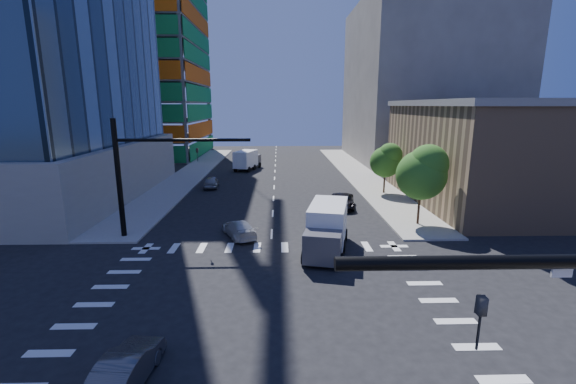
{
  "coord_description": "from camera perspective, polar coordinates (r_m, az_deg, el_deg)",
  "views": [
    {
      "loc": [
        0.59,
        -17.33,
        10.08
      ],
      "look_at": [
        1.21,
        8.0,
        4.35
      ],
      "focal_mm": 24.0,
      "sensor_mm": 36.0,
      "label": 1
    }
  ],
  "objects": [
    {
      "name": "ground",
      "position": [
        20.06,
        -3.04,
        -17.43
      ],
      "size": [
        160.0,
        160.0,
        0.0
      ],
      "primitive_type": "plane",
      "color": "black",
      "rests_on": "ground"
    },
    {
      "name": "road_markings",
      "position": [
        20.06,
        -3.04,
        -17.42
      ],
      "size": [
        20.0,
        20.0,
        0.01
      ],
      "primitive_type": "cube",
      "color": "silver",
      "rests_on": "ground"
    },
    {
      "name": "sidewalk_ne",
      "position": [
        59.41,
        10.19,
        2.85
      ],
      "size": [
        5.0,
        60.0,
        0.15
      ],
      "primitive_type": "cube",
      "color": "gray",
      "rests_on": "ground"
    },
    {
      "name": "sidewalk_nw",
      "position": [
        59.66,
        -14.07,
        2.71
      ],
      "size": [
        5.0,
        60.0,
        0.15
      ],
      "primitive_type": "cube",
      "color": "gray",
      "rests_on": "ground"
    },
    {
      "name": "construction_building",
      "position": [
        85.31,
        -22.19,
        21.67
      ],
      "size": [
        25.16,
        34.5,
        70.6
      ],
      "color": "slate",
      "rests_on": "ground"
    },
    {
      "name": "commercial_building",
      "position": [
        46.54,
        30.38,
        5.13
      ],
      "size": [
        20.5,
        22.5,
        10.6
      ],
      "color": "#957656",
      "rests_on": "ground"
    },
    {
      "name": "bg_building_ne",
      "position": [
        77.1,
        19.31,
        14.97
      ],
      "size": [
        24.0,
        30.0,
        28.0
      ],
      "primitive_type": "cube",
      "color": "#68625E",
      "rests_on": "ground"
    },
    {
      "name": "signal_mast_nw",
      "position": [
        31.06,
        -21.36,
        3.38
      ],
      "size": [
        10.2,
        0.4,
        9.0
      ],
      "color": "black",
      "rests_on": "sidewalk_nw"
    },
    {
      "name": "tree_south",
      "position": [
        33.91,
        19.44,
        2.87
      ],
      "size": [
        4.16,
        4.16,
        6.82
      ],
      "color": "#382316",
      "rests_on": "sidewalk_ne"
    },
    {
      "name": "tree_north",
      "position": [
        45.37,
        14.44,
        4.63
      ],
      "size": [
        3.54,
        3.52,
        5.78
      ],
      "color": "#382316",
      "rests_on": "sidewalk_ne"
    },
    {
      "name": "car_nb_far",
      "position": [
        39.01,
        8.1,
        -1.32
      ],
      "size": [
        2.99,
        5.2,
        1.36
      ],
      "primitive_type": "imported",
      "rotation": [
        0.0,
        0.0,
        -0.15
      ],
      "color": "black",
      "rests_on": "ground"
    },
    {
      "name": "car_sb_near",
      "position": [
        30.44,
        -7.27,
        -5.41
      ],
      "size": [
        3.47,
        4.81,
        1.29
      ],
      "primitive_type": "imported",
      "rotation": [
        0.0,
        0.0,
        3.56
      ],
      "color": "#BABABA",
      "rests_on": "ground"
    },
    {
      "name": "car_sb_mid",
      "position": [
        48.96,
        -11.28,
        1.48
      ],
      "size": [
        2.0,
        4.36,
        1.45
      ],
      "primitive_type": "imported",
      "rotation": [
        0.0,
        0.0,
        3.21
      ],
      "color": "gray",
      "rests_on": "ground"
    },
    {
      "name": "car_sb_cross",
      "position": [
        16.56,
        -22.85,
        -22.96
      ],
      "size": [
        1.82,
        4.22,
        1.35
      ],
      "primitive_type": "imported",
      "rotation": [
        0.0,
        0.0,
        3.05
      ],
      "color": "#4A4A4F",
      "rests_on": "ground"
    },
    {
      "name": "box_truck_near",
      "position": [
        26.93,
        5.7,
        -6.01
      ],
      "size": [
        3.97,
        6.66,
        3.27
      ],
      "rotation": [
        0.0,
        0.0,
        -0.22
      ],
      "color": "black",
      "rests_on": "ground"
    },
    {
      "name": "box_truck_far",
      "position": [
        61.93,
        -5.95,
        4.59
      ],
      "size": [
        4.18,
        6.37,
        3.09
      ],
      "rotation": [
        0.0,
        0.0,
        2.83
      ],
      "color": "black",
      "rests_on": "ground"
    }
  ]
}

